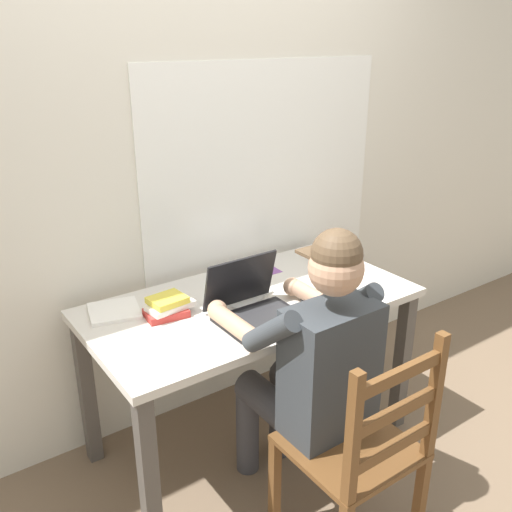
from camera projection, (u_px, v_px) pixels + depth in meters
The scene contains 13 objects.
ground_plane at pixel (252, 439), 2.70m from camera, with size 8.00×8.00×0.00m, color brown.
back_wall at pixel (197, 157), 2.56m from camera, with size 6.00×0.08×2.60m.
desk at pixel (251, 320), 2.46m from camera, with size 1.42×0.73×0.75m.
seated_person at pixel (311, 361), 2.10m from camera, with size 0.50×0.60×1.23m.
wooden_chair at pixel (360, 452), 1.97m from camera, with size 0.42×0.42×0.93m.
laptop at pixel (252, 303), 2.27m from camera, with size 0.33×0.29×0.23m.
computer_mouse at pixel (309, 301), 2.37m from camera, with size 0.06×0.10×0.03m, color black.
coffee_mug_white at pixel (340, 265), 2.65m from camera, with size 0.11×0.08×0.10m.
coffee_mug_dark at pixel (322, 252), 2.80m from camera, with size 0.12×0.08×0.10m.
book_stack_main at pixel (168, 307), 2.27m from camera, with size 0.21×0.14×0.08m.
paper_pile_near_laptop at pixel (243, 297), 2.43m from camera, with size 0.23×0.17×0.01m, color white.
paper_pile_back_corner at pixel (114, 311), 2.30m from camera, with size 0.20×0.20×0.02m, color white.
landscape_photo_print at pixel (266, 272), 2.70m from camera, with size 0.13×0.09×0.00m, color #7A4293.
Camera 1 is at (-1.24, -1.79, 1.82)m, focal length 39.28 mm.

